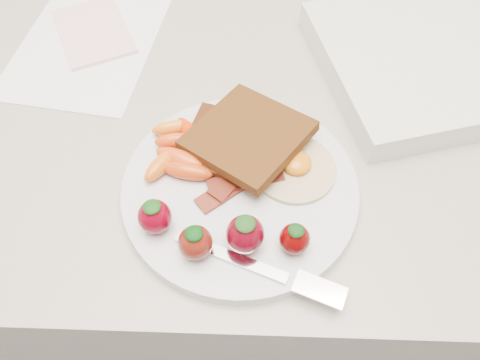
{
  "coord_description": "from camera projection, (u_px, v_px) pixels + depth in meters",
  "views": [
    {
      "loc": [
        0.0,
        1.27,
        1.36
      ],
      "look_at": [
        -0.0,
        1.56,
        0.93
      ],
      "focal_mm": 35.0,
      "sensor_mm": 36.0,
      "label": 1
    }
  ],
  "objects": [
    {
      "name": "baby_carrots",
      "position": [
        178.0,
        151.0,
        0.55
      ],
      "size": [
        0.08,
        0.1,
        0.02
      ],
      "color": "#E04412",
      "rests_on": "plate"
    },
    {
      "name": "toast_lower",
      "position": [
        227.0,
        144.0,
        0.56
      ],
      "size": [
        0.12,
        0.12,
        0.01
      ],
      "primitive_type": "cube",
      "rotation": [
        0.0,
        0.0,
        -0.27
      ],
      "color": "#311B0C",
      "rests_on": "plate"
    },
    {
      "name": "plate",
      "position": [
        240.0,
        189.0,
        0.54
      ],
      "size": [
        0.27,
        0.27,
        0.02
      ],
      "primitive_type": "cylinder",
      "color": "silver",
      "rests_on": "counter"
    },
    {
      "name": "toast_upper",
      "position": [
        248.0,
        136.0,
        0.54
      ],
      "size": [
        0.17,
        0.17,
        0.03
      ],
      "primitive_type": "cube",
      "rotation": [
        0.0,
        -0.1,
        -0.64
      ],
      "color": "black",
      "rests_on": "toast_lower"
    },
    {
      "name": "strawberries",
      "position": [
        219.0,
        232.0,
        0.47
      ],
      "size": [
        0.18,
        0.06,
        0.05
      ],
      "color": "#680011",
      "rests_on": "plate"
    },
    {
      "name": "fried_egg",
      "position": [
        295.0,
        167.0,
        0.54
      ],
      "size": [
        0.13,
        0.13,
        0.02
      ],
      "color": "beige",
      "rests_on": "plate"
    },
    {
      "name": "bacon_strips",
      "position": [
        239.0,
        180.0,
        0.53
      ],
      "size": [
        0.1,
        0.1,
        0.01
      ],
      "color": "#4B1106",
      "rests_on": "plate"
    },
    {
      "name": "counter",
      "position": [
        244.0,
        251.0,
        1.0
      ],
      "size": [
        2.0,
        0.6,
        0.9
      ],
      "primitive_type": "cube",
      "color": "gray",
      "rests_on": "ground"
    },
    {
      "name": "notepad",
      "position": [
        94.0,
        31.0,
        0.7
      ],
      "size": [
        0.15,
        0.17,
        0.01
      ],
      "primitive_type": "cube",
      "rotation": [
        0.0,
        0.0,
        0.45
      ],
      "color": "#F9C1C2",
      "rests_on": "paper_sheet"
    },
    {
      "name": "paper_sheet",
      "position": [
        87.0,
        45.0,
        0.69
      ],
      "size": [
        0.23,
        0.28,
        0.0
      ],
      "primitive_type": "cube",
      "rotation": [
        0.0,
        0.0,
        -0.15
      ],
      "color": "white",
      "rests_on": "counter"
    },
    {
      "name": "fork",
      "position": [
        270.0,
        271.0,
        0.47
      ],
      "size": [
        0.18,
        0.08,
        0.0
      ],
      "color": "silver",
      "rests_on": "plate"
    },
    {
      "name": "appliance",
      "position": [
        447.0,
        56.0,
        0.65
      ],
      "size": [
        0.4,
        0.35,
        0.04
      ],
      "primitive_type": "cube",
      "rotation": [
        0.0,
        0.0,
        0.27
      ],
      "color": "silver",
      "rests_on": "counter"
    }
  ]
}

